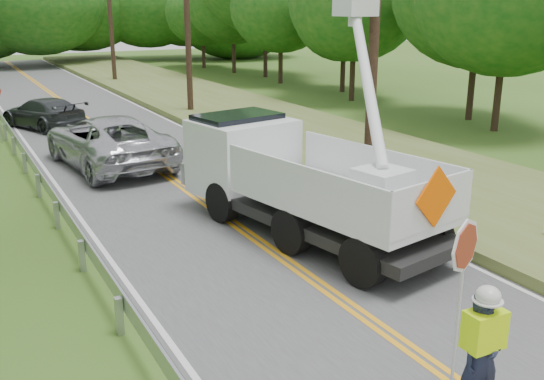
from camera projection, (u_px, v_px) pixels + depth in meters
name	position (u px, v px, depth m)	size (l,w,h in m)	color
road	(161.00, 172.00, 20.95)	(7.20, 96.00, 0.03)	#4A4A4C
guardrail	(31.00, 165.00, 19.72)	(0.18, 48.00, 0.77)	#A1A3AA
utility_poles	(250.00, 11.00, 24.24)	(1.60, 43.30, 10.00)	black
tall_grass_verge	(333.00, 146.00, 24.16)	(7.00, 96.00, 0.30)	#526326
treeline_horizon	(7.00, 4.00, 54.77)	(57.32, 14.13, 11.27)	#104D13
flagger	(482.00, 347.00, 8.29)	(1.13, 0.46, 2.95)	#191E33
bucket_truck	(287.00, 161.00, 15.73)	(5.39, 7.92, 7.31)	black
suv_silver	(108.00, 141.00, 21.44)	(2.99, 6.48, 1.80)	#B9BAC1
suv_darkgrey	(43.00, 113.00, 28.07)	(1.95, 4.81, 1.40)	#35393C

